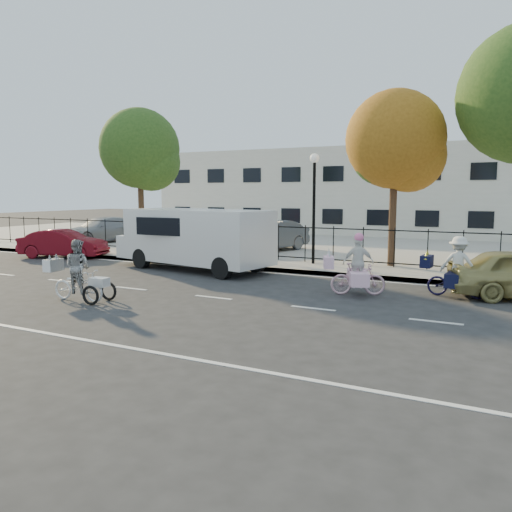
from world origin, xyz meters
The scene contains 20 objects.
ground centered at (0.00, 0.00, 0.00)m, with size 120.00×120.00×0.00m, color #333334.
road_markings centered at (0.00, 0.00, 0.01)m, with size 60.00×9.52×0.01m, color silver, non-canonical shape.
curb centered at (0.00, 5.05, 0.07)m, with size 60.00×0.10×0.15m, color #A8A399.
sidewalk centered at (0.00, 6.10, 0.07)m, with size 60.00×2.20×0.15m, color #A8A399.
parking_lot centered at (0.00, 15.00, 0.07)m, with size 60.00×15.60×0.15m, color #A8A399.
iron_fence centered at (0.00, 7.20, 0.90)m, with size 58.00×0.06×1.50m, color black, non-canonical shape.
building centered at (0.00, 25.00, 3.00)m, with size 34.00×10.00×6.00m, color silver.
lamppost centered at (0.50, 6.80, 3.11)m, with size 0.36×0.36×4.33m.
street_sign centered at (-1.85, 6.80, 1.42)m, with size 0.85×0.06×1.80m.
zebra_trike centered at (-3.10, -2.01, 0.66)m, with size 1.99×0.80×1.70m.
unicorn_bike centered at (3.53, 2.20, 0.67)m, with size 1.84×1.34×1.82m.
bull_bike centered at (6.16, 3.18, 0.70)m, with size 1.89×1.30×1.74m.
white_van centered at (-3.36, 4.12, 1.29)m, with size 6.88×3.26×2.33m.
red_sedan centered at (-10.78, 4.46, 0.65)m, with size 1.37×3.92×1.29m, color maroon.
pedestrian centered at (-8.62, 6.80, 1.02)m, with size 0.63×0.42×1.74m, color black.
lot_car_a centered at (-13.40, 9.66, 0.86)m, with size 1.98×4.88×1.41m, color #96999D.
lot_car_b centered at (-4.71, 10.14, 0.77)m, with size 2.07×4.49×1.25m, color silver.
lot_car_c centered at (-2.92, 9.92, 0.89)m, with size 1.56×4.48×1.48m, color #46494D.
tree_west centered at (-8.40, 7.36, 4.88)m, with size 3.80×3.80×6.97m.
tree_mid centered at (3.55, 7.67, 4.77)m, with size 3.72×3.72×6.82m.
Camera 1 is at (7.32, -11.88, 2.96)m, focal length 35.00 mm.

